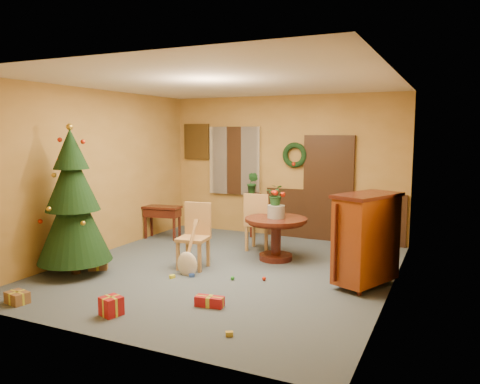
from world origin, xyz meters
The scene contains 21 objects.
room_envelope centered at (0.21, 2.70, 1.12)m, with size 5.50×5.50×5.50m.
dining_table centered at (0.52, 0.91, 0.51)m, with size 1.05×1.05×0.72m.
urn centered at (0.52, 0.91, 0.83)m, with size 0.29×0.29×0.22m, color slate.
centerpiece_plant centered at (0.52, 0.91, 1.11)m, with size 0.32×0.27×0.35m, color #1E4C23.
chair_near centered at (-0.50, -0.04, 0.56)m, with size 0.50×0.50×1.04m.
chair_far centered at (0.02, 1.34, 0.57)m, with size 0.49×0.49×1.06m.
guitar centered at (-0.39, -0.47, 0.41)m, with size 0.35×0.16×0.81m, color beige, non-canonical shape.
plant_stand centered at (-0.53, 2.34, 0.57)m, with size 0.35×0.35×0.91m.
stand_plant centered at (-0.53, 2.34, 1.13)m, with size 0.24×0.19×0.43m, color #19471E.
christmas_tree centered at (-1.99, -1.12, 1.08)m, with size 1.11×1.11×2.29m.
writing_desk centered at (-2.15, 1.46, 0.50)m, with size 0.80×0.48×0.67m.
sideboard centered at (2.15, 0.14, 0.70)m, with size 0.91×1.16×1.32m.
gift_a centered at (-1.73, -2.40, 0.07)m, with size 0.31×0.25×0.15m.
gift_b centered at (-0.39, -2.20, 0.11)m, with size 0.28×0.28×0.23m.
gift_c centered at (-1.82, -0.81, 0.08)m, with size 0.35×0.32×0.16m.
gift_d centered at (0.53, -1.46, 0.06)m, with size 0.37×0.19×0.13m.
toy_a centered at (-0.28, -0.53, 0.03)m, with size 0.08×0.05×0.05m, color #274AAB.
toy_b centered at (0.34, -0.41, 0.03)m, with size 0.06×0.06×0.06m, color #228025.
toy_c centered at (-0.51, -0.70, 0.03)m, with size 0.08×0.05×0.05m, color yellow.
toy_d centered at (0.77, -0.24, 0.03)m, with size 0.06×0.06×0.06m, color red.
toy_e centered at (1.14, -2.13, 0.03)m, with size 0.08×0.05×0.05m, color gold.
Camera 1 is at (3.24, -6.38, 2.15)m, focal length 35.00 mm.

